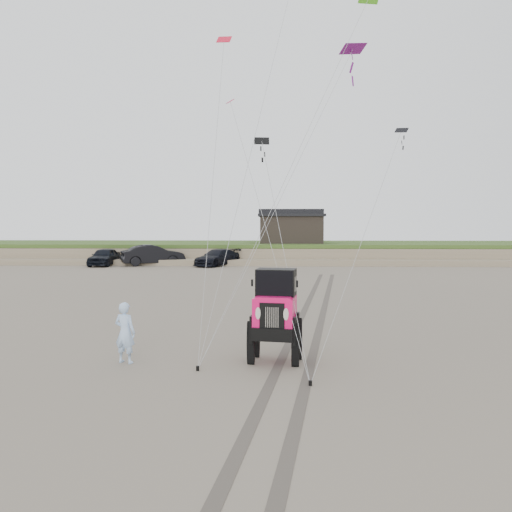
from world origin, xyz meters
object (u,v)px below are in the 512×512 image
object	(u,v)px
truck_a	(104,257)
man	(125,333)
jeep	(275,325)
truck_b	(153,255)
cabin	(291,228)
truck_c	(217,258)

from	to	relation	value
truck_a	man	xyz separation A→B (m)	(10.82, -29.85, 0.03)
jeep	man	bearing A→B (deg)	-167.96
truck_a	truck_b	bearing A→B (deg)	9.54
cabin	truck_c	bearing A→B (deg)	-133.15
truck_b	truck_c	size ratio (longest dim) A/B	1.10
truck_b	man	size ratio (longest dim) A/B	3.39
cabin	truck_b	size ratio (longest dim) A/B	1.18
truck_b	jeep	bearing A→B (deg)	174.90
jeep	truck_c	bearing A→B (deg)	108.25
truck_b	man	world-z (taller)	truck_b
truck_b	truck_a	bearing A→B (deg)	74.40
man	jeep	bearing A→B (deg)	-159.79
truck_a	truck_b	size ratio (longest dim) A/B	0.83
truck_a	truck_c	distance (m)	9.79
truck_a	man	world-z (taller)	man
jeep	man	xyz separation A→B (m)	(-3.89, -0.22, -0.18)
man	cabin	bearing A→B (deg)	-81.44
truck_a	truck_b	xyz separation A→B (m)	(4.08, 0.63, 0.13)
cabin	jeep	world-z (taller)	cabin
jeep	man	world-z (taller)	jeep
truck_c	man	world-z (taller)	man
truck_b	jeep	size ratio (longest dim) A/B	1.04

